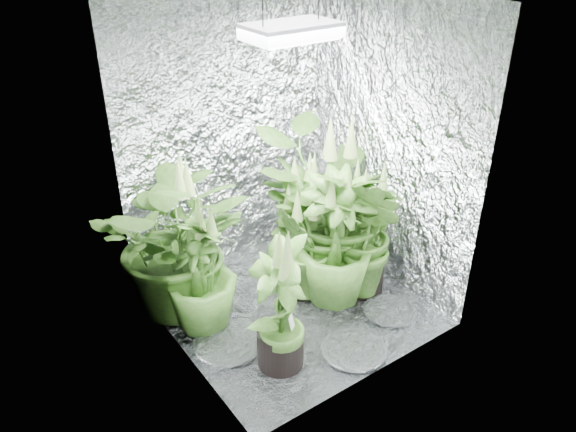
# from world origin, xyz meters

# --- Properties ---
(ground) EXTENTS (1.60, 1.60, 0.00)m
(ground) POSITION_xyz_m (0.00, 0.00, 0.00)
(ground) COLOR silver
(ground) RESTS_ON ground
(walls) EXTENTS (1.62, 1.62, 2.00)m
(walls) POSITION_xyz_m (0.00, 0.00, 1.00)
(walls) COLOR silver
(walls) RESTS_ON ground
(grow_lamp) EXTENTS (0.50, 0.30, 0.22)m
(grow_lamp) POSITION_xyz_m (0.00, 0.00, 1.83)
(grow_lamp) COLOR gray
(grow_lamp) RESTS_ON ceiling
(plant_a) EXTENTS (1.23, 1.23, 1.13)m
(plant_a) POSITION_xyz_m (-0.61, 0.41, 0.54)
(plant_a) COLOR black
(plant_a) RESTS_ON ground
(plant_b) EXTENTS (0.67, 0.67, 0.98)m
(plant_b) POSITION_xyz_m (0.28, 0.30, 0.45)
(plant_b) COLOR black
(plant_b) RESTS_ON ground
(plant_c) EXTENTS (0.49, 0.49, 0.85)m
(plant_c) POSITION_xyz_m (0.16, 0.08, 0.38)
(plant_c) COLOR black
(plant_c) RESTS_ON ground
(plant_d) EXTENTS (0.63, 0.63, 0.91)m
(plant_d) POSITION_xyz_m (-0.58, 0.15, 0.41)
(plant_d) COLOR black
(plant_d) RESTS_ON ground
(plant_e) EXTENTS (1.05, 1.05, 1.22)m
(plant_e) POSITION_xyz_m (0.43, 0.10, 0.58)
(plant_e) COLOR black
(plant_e) RESTS_ON ground
(plant_f) EXTENTS (0.56, 0.56, 0.95)m
(plant_f) POSITION_xyz_m (-0.37, -0.41, 0.42)
(plant_f) COLOR black
(plant_f) RESTS_ON ground
(plant_g) EXTENTS (0.49, 0.49, 0.98)m
(plant_g) POSITION_xyz_m (0.52, -0.15, 0.44)
(plant_g) COLOR black
(plant_g) RESTS_ON ground
(plant_h) EXTENTS (0.68, 0.68, 1.00)m
(plant_h) POSITION_xyz_m (0.29, -0.10, 0.47)
(plant_h) COLOR black
(plant_h) RESTS_ON ground
(circulation_fan) EXTENTS (0.16, 0.35, 0.40)m
(circulation_fan) POSITION_xyz_m (0.58, 0.32, 0.17)
(circulation_fan) COLOR black
(circulation_fan) RESTS_ON ground
(plant_label) EXTENTS (0.06, 0.05, 0.09)m
(plant_label) POSITION_xyz_m (-0.31, -0.44, 0.30)
(plant_label) COLOR white
(plant_label) RESTS_ON plant_f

